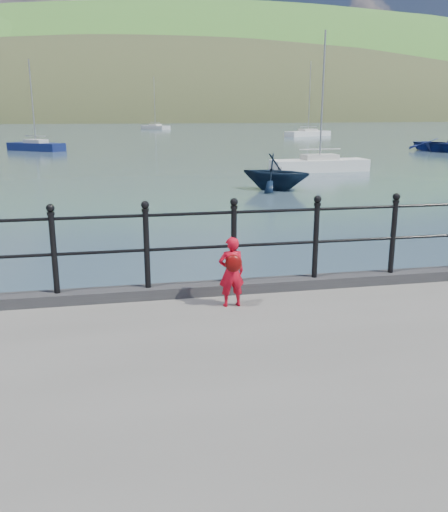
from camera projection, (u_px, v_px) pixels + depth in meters
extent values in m
plane|color=#2D4251|center=(191.00, 356.00, 7.97)|extent=(600.00, 600.00, 0.00)
cube|color=#28282B|center=(192.00, 290.00, 7.55)|extent=(60.00, 0.30, 0.15)
cylinder|color=black|center=(191.00, 248.00, 7.40)|extent=(18.00, 0.04, 0.04)
cylinder|color=black|center=(190.00, 214.00, 7.27)|extent=(18.00, 0.04, 0.04)
cylinder|color=black|center=(54.00, 255.00, 7.06)|extent=(0.08, 0.08, 1.05)
sphere|color=black|center=(50.00, 208.00, 6.90)|extent=(0.11, 0.11, 0.11)
cylinder|color=black|center=(147.00, 250.00, 7.28)|extent=(0.08, 0.08, 1.05)
sphere|color=black|center=(145.00, 205.00, 7.12)|extent=(0.11, 0.11, 0.11)
cylinder|color=black|center=(234.00, 246.00, 7.51)|extent=(0.08, 0.08, 1.05)
sphere|color=black|center=(234.00, 202.00, 7.35)|extent=(0.11, 0.11, 0.11)
cylinder|color=black|center=(316.00, 242.00, 7.74)|extent=(0.08, 0.08, 1.05)
sphere|color=black|center=(318.00, 199.00, 7.58)|extent=(0.11, 0.11, 0.11)
cylinder|color=black|center=(393.00, 238.00, 7.96)|extent=(0.08, 0.08, 1.05)
sphere|color=black|center=(396.00, 197.00, 7.80)|extent=(0.11, 0.11, 0.11)
ellipsoid|color=#333A21|center=(173.00, 163.00, 200.42)|extent=(400.00, 100.00, 88.00)
ellipsoid|color=#387026|center=(241.00, 175.00, 267.89)|extent=(600.00, 180.00, 156.00)
cube|color=silver|center=(3.00, 112.00, 171.98)|extent=(9.00, 6.00, 6.00)
cube|color=#4C4744|center=(2.00, 99.00, 170.94)|extent=(9.50, 6.50, 2.00)
cube|color=silver|center=(78.00, 112.00, 176.33)|extent=(9.00, 6.00, 6.00)
cube|color=#4C4744|center=(77.00, 99.00, 175.29)|extent=(9.50, 6.50, 2.00)
cube|color=silver|center=(170.00, 112.00, 182.00)|extent=(9.00, 6.00, 6.00)
cube|color=#4C4744|center=(169.00, 100.00, 180.96)|extent=(9.50, 6.50, 2.00)
cube|color=silver|center=(248.00, 112.00, 187.10)|extent=(9.00, 6.00, 6.00)
cube|color=#4C4744|center=(248.00, 100.00, 186.06)|extent=(9.50, 6.50, 2.00)
imported|color=red|center=(231.00, 272.00, 7.02)|extent=(0.35, 0.24, 0.93)
ellipsoid|color=#BB0707|center=(234.00, 264.00, 6.86)|extent=(0.22, 0.11, 0.23)
imported|color=navy|center=(443.00, 145.00, 47.46)|extent=(5.26, 6.53, 1.20)
imported|color=black|center=(276.00, 172.00, 24.35)|extent=(4.12, 4.04, 1.65)
cube|color=white|center=(319.00, 167.00, 32.04)|extent=(5.87, 1.93, 0.90)
cube|color=beige|center=(320.00, 159.00, 31.91)|extent=(2.09, 1.24, 0.50)
cylinder|color=#A5A5A8|center=(323.00, 97.00, 31.00)|extent=(0.10, 0.10, 7.13)
cylinder|color=#A5A5A8|center=(320.00, 149.00, 31.77)|extent=(2.60, 0.21, 0.06)
cube|color=#121D51|center=(36.00, 148.00, 48.57)|extent=(5.38, 4.68, 0.90)
cube|color=beige|center=(36.00, 142.00, 48.44)|extent=(2.25, 2.12, 0.50)
cylinder|color=#A5A5A8|center=(32.00, 102.00, 47.53)|extent=(0.10, 0.10, 7.07)
cylinder|color=#A5A5A8|center=(35.00, 136.00, 48.29)|extent=(1.98, 1.53, 0.06)
cube|color=white|center=(308.00, 134.00, 76.12)|extent=(7.38, 4.91, 0.90)
cube|color=beige|center=(308.00, 131.00, 75.99)|extent=(2.88, 2.34, 0.50)
cylinder|color=#A5A5A8|center=(310.00, 97.00, 74.80)|extent=(0.10, 0.10, 9.31)
cylinder|color=#A5A5A8|center=(308.00, 127.00, 75.85)|extent=(2.96, 1.47, 0.06)
cube|color=silver|center=(155.00, 128.00, 104.53)|extent=(5.40, 6.72, 0.90)
cube|color=beige|center=(155.00, 125.00, 104.40)|extent=(2.48, 2.74, 0.50)
cylinder|color=#A5A5A8|center=(155.00, 101.00, 103.24)|extent=(0.10, 0.10, 8.97)
cylinder|color=#A5A5A8|center=(155.00, 122.00, 104.25)|extent=(1.72, 2.56, 0.06)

